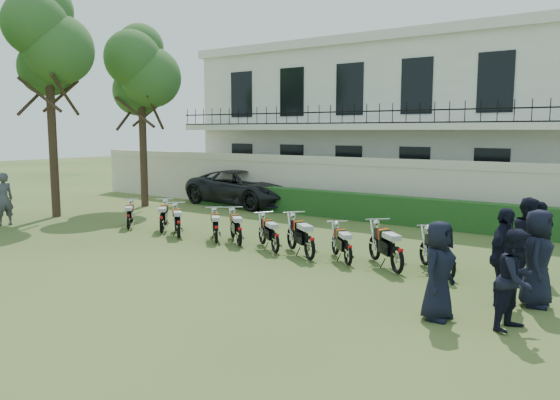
{
  "coord_description": "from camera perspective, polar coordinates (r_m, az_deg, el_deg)",
  "views": [
    {
      "loc": [
        9.9,
        -11.05,
        3.35
      ],
      "look_at": [
        0.44,
        2.15,
        1.28
      ],
      "focal_mm": 35.0,
      "sensor_mm": 36.0,
      "label": 1
    }
  ],
  "objects": [
    {
      "name": "building",
      "position": [
        26.9,
        14.15,
        7.83
      ],
      "size": [
        20.4,
        9.6,
        7.4
      ],
      "color": "silver",
      "rests_on": "ground"
    },
    {
      "name": "motorcycle_0",
      "position": [
        19.06,
        -15.56,
        -1.8
      ],
      "size": [
        1.28,
        1.25,
        0.93
      ],
      "rotation": [
        0.0,
        0.0,
        0.8
      ],
      "color": "black",
      "rests_on": "ground"
    },
    {
      "name": "officer_4",
      "position": [
        13.47,
        24.53,
        -3.71
      ],
      "size": [
        0.97,
        1.09,
        1.88
      ],
      "primitive_type": "imported",
      "rotation": [
        0.0,
        0.0,
        1.9
      ],
      "color": "black",
      "rests_on": "ground"
    },
    {
      "name": "officer_3",
      "position": [
        11.53,
        25.3,
        -5.51
      ],
      "size": [
        0.66,
        0.96,
        1.88
      ],
      "primitive_type": "imported",
      "rotation": [
        0.0,
        0.0,
        1.64
      ],
      "color": "black",
      "rests_on": "ground"
    },
    {
      "name": "inspector",
      "position": [
        21.57,
        -26.94,
        0.07
      ],
      "size": [
        0.53,
        0.74,
        1.88
      ],
      "primitive_type": "imported",
      "rotation": [
        0.0,
        0.0,
        -1.7
      ],
      "color": "#515155",
      "rests_on": "ground"
    },
    {
      "name": "motorcycle_8",
      "position": [
        13.03,
        12.16,
        -5.47
      ],
      "size": [
        1.57,
        1.45,
        1.11
      ],
      "rotation": [
        0.0,
        0.0,
        0.83
      ],
      "color": "black",
      "rests_on": "ground"
    },
    {
      "name": "motorcycle_2",
      "position": [
        17.14,
        -10.56,
        -2.54
      ],
      "size": [
        1.46,
        1.26,
        1.0
      ],
      "rotation": [
        0.0,
        0.0,
        0.87
      ],
      "color": "black",
      "rests_on": "ground"
    },
    {
      "name": "officer_1",
      "position": [
        10.06,
        23.48,
        -7.64
      ],
      "size": [
        0.85,
        0.98,
        1.73
      ],
      "primitive_type": "imported",
      "rotation": [
        0.0,
        0.0,
        1.31
      ],
      "color": "black",
      "rests_on": "ground"
    },
    {
      "name": "officer_0",
      "position": [
        10.13,
        16.23,
        -7.08
      ],
      "size": [
        0.61,
        0.9,
        1.78
      ],
      "primitive_type": "imported",
      "rotation": [
        0.0,
        0.0,
        1.52
      ],
      "color": "black",
      "rests_on": "ground"
    },
    {
      "name": "motorcycle_9",
      "position": [
        12.81,
        17.24,
        -5.98
      ],
      "size": [
        1.39,
        1.48,
        1.06
      ],
      "rotation": [
        0.0,
        0.0,
        0.75
      ],
      "color": "black",
      "rests_on": "ground"
    },
    {
      "name": "motorcycle_6",
      "position": [
        14.06,
        3.13,
        -4.4
      ],
      "size": [
        1.69,
        1.27,
        1.1
      ],
      "rotation": [
        0.0,
        0.0,
        0.94
      ],
      "color": "black",
      "rests_on": "ground"
    },
    {
      "name": "hedge",
      "position": [
        20.5,
        9.53,
        -0.81
      ],
      "size": [
        18.0,
        0.6,
        1.0
      ],
      "primitive_type": "cube",
      "color": "#194217",
      "rests_on": "ground"
    },
    {
      "name": "suv",
      "position": [
        24.56,
        -3.76,
        1.29
      ],
      "size": [
        5.97,
        3.25,
        1.59
      ],
      "primitive_type": "imported",
      "rotation": [
        0.0,
        0.0,
        1.46
      ],
      "color": "black",
      "rests_on": "ground"
    },
    {
      "name": "motorcycle_4",
      "position": [
        15.76,
        -4.28,
        -3.29
      ],
      "size": [
        1.46,
        1.28,
        1.01
      ],
      "rotation": [
        0.0,
        0.0,
        0.86
      ],
      "color": "black",
      "rests_on": "ground"
    },
    {
      "name": "officer_5",
      "position": [
        13.62,
        25.4,
        -3.85
      ],
      "size": [
        0.73,
        1.12,
        1.78
      ],
      "primitive_type": "imported",
      "rotation": [
        0.0,
        0.0,
        1.88
      ],
      "color": "black",
      "rests_on": "ground"
    },
    {
      "name": "officer_2",
      "position": [
        11.31,
        22.32,
        -5.53
      ],
      "size": [
        0.6,
        1.17,
        1.9
      ],
      "primitive_type": "imported",
      "rotation": [
        0.0,
        0.0,
        1.44
      ],
      "color": "black",
      "rests_on": "ground"
    },
    {
      "name": "tree_west_mid",
      "position": [
        23.04,
        -23.08,
        15.0
      ],
      "size": [
        3.4,
        3.2,
        8.82
      ],
      "color": "#473323",
      "rests_on": "ground"
    },
    {
      "name": "motorcycle_7",
      "position": [
        13.62,
        7.14,
        -5.12
      ],
      "size": [
        1.3,
        1.3,
        0.96
      ],
      "rotation": [
        0.0,
        0.0,
        0.78
      ],
      "color": "black",
      "rests_on": "ground"
    },
    {
      "name": "tree_west_near",
      "position": [
        24.89,
        -14.29,
        12.92
      ],
      "size": [
        3.4,
        3.2,
        7.9
      ],
      "color": "#473323",
      "rests_on": "ground"
    },
    {
      "name": "motorcycle_1",
      "position": [
        18.14,
        -12.27,
        -2.05
      ],
      "size": [
        1.29,
        1.44,
        1.0
      ],
      "rotation": [
        0.0,
        0.0,
        0.72
      ],
      "color": "black",
      "rests_on": "ground"
    },
    {
      "name": "motorcycle_5",
      "position": [
        14.86,
        -0.5,
        -3.96
      ],
      "size": [
        1.52,
        1.14,
        0.99
      ],
      "rotation": [
        0.0,
        0.0,
        0.94
      ],
      "color": "black",
      "rests_on": "ground"
    },
    {
      "name": "perimeter_wall",
      "position": [
        21.58,
        8.12,
        1.41
      ],
      "size": [
        30.0,
        0.35,
        2.3
      ],
      "color": "beige",
      "rests_on": "ground"
    },
    {
      "name": "motorcycle_3",
      "position": [
        16.27,
        -6.69,
        -3.08
      ],
      "size": [
        1.29,
        1.3,
        0.95
      ],
      "rotation": [
        0.0,
        0.0,
        0.78
      ],
      "color": "black",
      "rests_on": "ground"
    },
    {
      "name": "ground",
      "position": [
        15.21,
        -6.12,
        -5.49
      ],
      "size": [
        100.0,
        100.0,
        0.0
      ],
      "primitive_type": "plane",
      "color": "#324F1F",
      "rests_on": "ground"
    }
  ]
}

